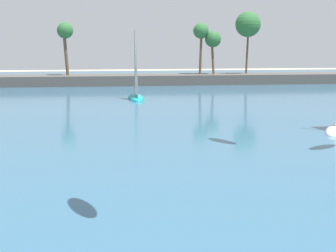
# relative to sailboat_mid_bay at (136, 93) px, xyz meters

# --- Properties ---
(sea) EXTENTS (220.00, 115.62, 0.06)m
(sea) POSITION_rel_sailboat_mid_bay_xyz_m (-2.55, 3.81, -0.91)
(sea) COLOR #33607F
(sea) RESTS_ON ground
(palm_headland) EXTENTS (101.44, 6.27, 12.89)m
(palm_headland) POSITION_rel_sailboat_mid_bay_xyz_m (-2.32, 21.66, 1.50)
(palm_headland) COLOR #514C47
(palm_headland) RESTS_ON ground
(sailboat_mid_bay) EXTENTS (2.38, 6.81, 9.73)m
(sailboat_mid_bay) POSITION_rel_sailboat_mid_bay_xyz_m (0.00, 0.00, 0.00)
(sailboat_mid_bay) COLOR teal
(sailboat_mid_bay) RESTS_ON sea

